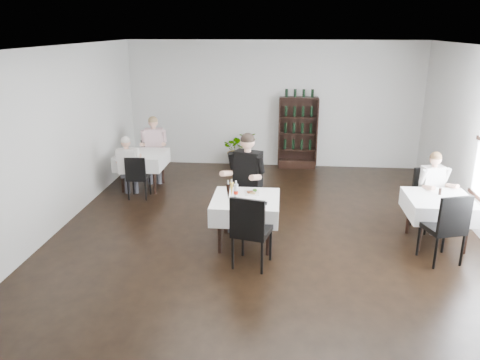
% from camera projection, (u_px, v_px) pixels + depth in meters
% --- Properties ---
extents(room_shell, '(9.00, 9.00, 9.00)m').
position_uv_depth(room_shell, '(266.00, 153.00, 6.97)').
color(room_shell, black).
rests_on(room_shell, ground).
extents(wine_shelf, '(0.90, 0.28, 1.75)m').
position_uv_depth(wine_shelf, '(298.00, 134.00, 11.20)').
color(wine_shelf, black).
rests_on(wine_shelf, ground).
extents(main_table, '(1.03, 1.03, 0.77)m').
position_uv_depth(main_table, '(246.00, 207.00, 7.27)').
color(main_table, black).
rests_on(main_table, ground).
extents(left_table, '(0.98, 0.98, 0.77)m').
position_uv_depth(left_table, '(142.00, 160.00, 9.85)').
color(left_table, black).
rests_on(left_table, ground).
extents(right_table, '(0.98, 0.98, 0.77)m').
position_uv_depth(right_table, '(439.00, 207.00, 7.29)').
color(right_table, black).
rests_on(right_table, ground).
extents(potted_tree, '(0.99, 0.92, 0.90)m').
position_uv_depth(potted_tree, '(240.00, 149.00, 11.34)').
color(potted_tree, '#2F5E20').
rests_on(potted_tree, ground).
extents(main_chair_far, '(0.51, 0.51, 0.93)m').
position_uv_depth(main_chair_far, '(248.00, 196.00, 8.01)').
color(main_chair_far, black).
rests_on(main_chair_far, ground).
extents(main_chair_near, '(0.60, 0.61, 1.09)m').
position_uv_depth(main_chair_near, '(250.00, 227.00, 6.53)').
color(main_chair_near, black).
rests_on(main_chair_near, ground).
extents(left_chair_far, '(0.49, 0.49, 0.88)m').
position_uv_depth(left_chair_far, '(151.00, 157.00, 10.48)').
color(left_chair_far, black).
rests_on(left_chair_far, ground).
extents(left_chair_near, '(0.41, 0.42, 0.88)m').
position_uv_depth(left_chair_near, '(137.00, 175.00, 9.24)').
color(left_chair_near, black).
rests_on(left_chair_near, ground).
extents(right_chair_far, '(0.60, 0.61, 1.04)m').
position_uv_depth(right_chair_far, '(429.00, 194.00, 7.90)').
color(right_chair_far, black).
rests_on(right_chair_far, ground).
extents(right_chair_near, '(0.62, 0.62, 1.08)m').
position_uv_depth(right_chair_near, '(447.00, 224.00, 6.64)').
color(right_chair_near, black).
rests_on(right_chair_near, ground).
extents(diner_main, '(0.70, 0.74, 1.63)m').
position_uv_depth(diner_main, '(246.00, 174.00, 7.80)').
color(diner_main, '#43434B').
rests_on(diner_main, ground).
extents(diner_left_far, '(0.58, 0.61, 1.44)m').
position_uv_depth(diner_left_far, '(154.00, 144.00, 10.28)').
color(diner_left_far, '#43434B').
rests_on(diner_left_far, ground).
extents(diner_left_near, '(0.51, 0.53, 1.27)m').
position_uv_depth(diner_left_near, '(128.00, 162.00, 9.24)').
color(diner_left_near, '#43434B').
rests_on(diner_left_near, ground).
extents(diner_right_far, '(0.56, 0.60, 1.34)m').
position_uv_depth(diner_right_far, '(434.00, 185.00, 7.78)').
color(diner_right_far, '#43434B').
rests_on(diner_right_far, ground).
extents(plate_far, '(0.25, 0.25, 0.07)m').
position_uv_depth(plate_far, '(252.00, 192.00, 7.41)').
color(plate_far, white).
rests_on(plate_far, main_table).
extents(plate_near, '(0.23, 0.23, 0.07)m').
position_uv_depth(plate_near, '(241.00, 203.00, 6.98)').
color(plate_near, white).
rests_on(plate_near, main_table).
extents(pilsner_dark, '(0.07, 0.07, 0.32)m').
position_uv_depth(pilsner_dark, '(228.00, 192.00, 7.11)').
color(pilsner_dark, black).
rests_on(pilsner_dark, main_table).
extents(pilsner_lager, '(0.07, 0.07, 0.28)m').
position_uv_depth(pilsner_lager, '(232.00, 189.00, 7.26)').
color(pilsner_lager, gold).
rests_on(pilsner_lager, main_table).
extents(coke_bottle, '(0.07, 0.07, 0.29)m').
position_uv_depth(coke_bottle, '(236.00, 191.00, 7.18)').
color(coke_bottle, silver).
rests_on(coke_bottle, main_table).
extents(napkin_cutlery, '(0.17, 0.18, 0.02)m').
position_uv_depth(napkin_cutlery, '(262.00, 203.00, 7.00)').
color(napkin_cutlery, black).
rests_on(napkin_cutlery, main_table).
extents(pepper_mill, '(0.06, 0.06, 0.11)m').
position_uv_depth(pepper_mill, '(440.00, 191.00, 7.35)').
color(pepper_mill, black).
rests_on(pepper_mill, right_table).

